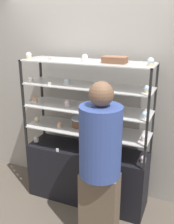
% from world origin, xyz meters
% --- Properties ---
extents(ground_plane, '(20.00, 20.00, 0.00)m').
position_xyz_m(ground_plane, '(0.00, 0.00, 0.00)').
color(ground_plane, brown).
extents(back_wall, '(8.00, 0.05, 2.60)m').
position_xyz_m(back_wall, '(0.00, 0.37, 1.30)').
color(back_wall, gray).
rests_on(back_wall, ground_plane).
extents(display_base, '(1.50, 0.44, 0.72)m').
position_xyz_m(display_base, '(0.00, 0.00, 0.36)').
color(display_base, black).
rests_on(display_base, ground_plane).
extents(display_riser_lower, '(1.50, 0.44, 0.27)m').
position_xyz_m(display_riser_lower, '(0.00, 0.00, 0.98)').
color(display_riser_lower, black).
rests_on(display_riser_lower, display_base).
extents(display_riser_middle, '(1.50, 0.44, 0.27)m').
position_xyz_m(display_riser_middle, '(0.00, 0.00, 1.25)').
color(display_riser_middle, black).
rests_on(display_riser_middle, display_riser_lower).
extents(display_riser_upper, '(1.50, 0.44, 0.27)m').
position_xyz_m(display_riser_upper, '(0.00, 0.00, 1.52)').
color(display_riser_upper, black).
rests_on(display_riser_upper, display_riser_middle).
extents(display_riser_top, '(1.50, 0.44, 0.27)m').
position_xyz_m(display_riser_top, '(0.00, 0.00, 1.79)').
color(display_riser_top, black).
rests_on(display_riser_top, display_riser_upper).
extents(layer_cake_centerpiece, '(0.22, 0.22, 0.12)m').
position_xyz_m(layer_cake_centerpiece, '(-0.11, 0.04, 1.05)').
color(layer_cake_centerpiece, brown).
rests_on(layer_cake_centerpiece, display_riser_lower).
extents(sheet_cake_frosted, '(0.25, 0.15, 0.07)m').
position_xyz_m(sheet_cake_frosted, '(0.32, -0.02, 1.84)').
color(sheet_cake_frosted, brown).
rests_on(sheet_cake_frosted, display_riser_top).
extents(cupcake_0, '(0.06, 0.06, 0.08)m').
position_xyz_m(cupcake_0, '(-0.70, -0.06, 0.76)').
color(cupcake_0, white).
rests_on(cupcake_0, display_base).
extents(cupcake_1, '(0.06, 0.06, 0.08)m').
position_xyz_m(cupcake_1, '(-0.01, -0.04, 0.76)').
color(cupcake_1, white).
rests_on(cupcake_1, display_base).
extents(cupcake_2, '(0.06, 0.06, 0.08)m').
position_xyz_m(cupcake_2, '(0.70, -0.04, 0.76)').
color(cupcake_2, beige).
rests_on(cupcake_2, display_base).
extents(price_tag_0, '(0.04, 0.00, 0.04)m').
position_xyz_m(price_tag_0, '(-0.30, -0.20, 0.75)').
color(price_tag_0, white).
rests_on(price_tag_0, display_base).
extents(cupcake_3, '(0.06, 0.06, 0.07)m').
position_xyz_m(cupcake_3, '(-0.68, -0.04, 1.03)').
color(cupcake_3, '#CCB28C').
rests_on(cupcake_3, display_riser_lower).
extents(cupcake_4, '(0.06, 0.06, 0.07)m').
position_xyz_m(cupcake_4, '(-0.33, -0.08, 1.03)').
color(cupcake_4, beige).
rests_on(cupcake_4, display_riser_lower).
extents(cupcake_5, '(0.06, 0.06, 0.07)m').
position_xyz_m(cupcake_5, '(0.33, -0.10, 1.03)').
color(cupcake_5, '#CCB28C').
rests_on(cupcake_5, display_riser_lower).
extents(cupcake_6, '(0.06, 0.06, 0.07)m').
position_xyz_m(cupcake_6, '(0.69, -0.07, 1.03)').
color(cupcake_6, beige).
rests_on(cupcake_6, display_riser_lower).
extents(price_tag_1, '(0.04, 0.00, 0.04)m').
position_xyz_m(price_tag_1, '(0.05, -0.20, 1.01)').
color(price_tag_1, white).
rests_on(price_tag_1, display_riser_lower).
extents(cupcake_7, '(0.07, 0.07, 0.08)m').
position_xyz_m(cupcake_7, '(-0.68, -0.05, 1.30)').
color(cupcake_7, white).
rests_on(cupcake_7, display_riser_middle).
extents(cupcake_8, '(0.07, 0.07, 0.08)m').
position_xyz_m(cupcake_8, '(-0.24, -0.04, 1.30)').
color(cupcake_8, white).
rests_on(cupcake_8, display_riser_middle).
extents(cupcake_9, '(0.07, 0.07, 0.08)m').
position_xyz_m(cupcake_9, '(0.24, -0.10, 1.30)').
color(cupcake_9, white).
rests_on(cupcake_9, display_riser_middle).
extents(cupcake_10, '(0.07, 0.07, 0.08)m').
position_xyz_m(cupcake_10, '(0.69, -0.10, 1.30)').
color(cupcake_10, beige).
rests_on(cupcake_10, display_riser_middle).
extents(price_tag_2, '(0.04, 0.00, 0.04)m').
position_xyz_m(price_tag_2, '(0.03, -0.20, 1.28)').
color(price_tag_2, white).
rests_on(price_tag_2, display_riser_middle).
extents(cupcake_11, '(0.06, 0.06, 0.07)m').
position_xyz_m(cupcake_11, '(-0.69, -0.09, 1.56)').
color(cupcake_11, white).
rests_on(cupcake_11, display_riser_upper).
extents(cupcake_12, '(0.06, 0.06, 0.07)m').
position_xyz_m(cupcake_12, '(-0.23, -0.05, 1.56)').
color(cupcake_12, white).
rests_on(cupcake_12, display_riser_upper).
extents(cupcake_13, '(0.06, 0.06, 0.07)m').
position_xyz_m(cupcake_13, '(0.22, -0.09, 1.56)').
color(cupcake_13, '#CCB28C').
rests_on(cupcake_13, display_riser_upper).
extents(cupcake_14, '(0.06, 0.06, 0.07)m').
position_xyz_m(cupcake_14, '(0.68, -0.06, 1.56)').
color(cupcake_14, '#CCB28C').
rests_on(cupcake_14, display_riser_upper).
extents(price_tag_3, '(0.04, 0.00, 0.04)m').
position_xyz_m(price_tag_3, '(-0.37, -0.20, 1.55)').
color(price_tag_3, white).
rests_on(price_tag_3, display_riser_upper).
extents(cupcake_15, '(0.06, 0.06, 0.08)m').
position_xyz_m(cupcake_15, '(-0.69, -0.10, 1.84)').
color(cupcake_15, '#CCB28C').
rests_on(cupcake_15, display_riser_top).
extents(cupcake_16, '(0.06, 0.06, 0.08)m').
position_xyz_m(cupcake_16, '(-0.01, -0.04, 1.84)').
color(cupcake_16, white).
rests_on(cupcake_16, display_riser_top).
extents(cupcake_17, '(0.06, 0.06, 0.08)m').
position_xyz_m(cupcake_17, '(0.70, -0.04, 1.84)').
color(cupcake_17, '#CCB28C').
rests_on(cupcake_17, display_riser_top).
extents(price_tag_4, '(0.04, 0.00, 0.04)m').
position_xyz_m(price_tag_4, '(-0.35, -0.20, 1.82)').
color(price_tag_4, white).
rests_on(price_tag_4, display_riser_top).
extents(customer_figure, '(0.40, 0.40, 1.72)m').
position_xyz_m(customer_figure, '(0.38, -0.58, 0.92)').
color(customer_figure, brown).
rests_on(customer_figure, ground_plane).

